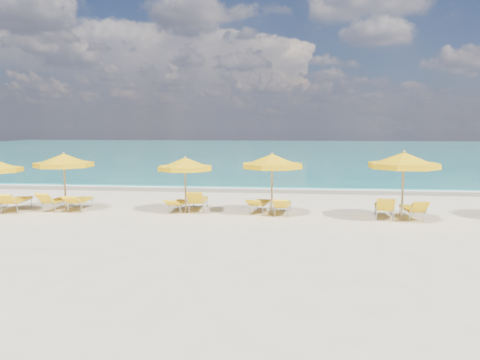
# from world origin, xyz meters

# --- Properties ---
(ground_plane) EXTENTS (120.00, 120.00, 0.00)m
(ground_plane) POSITION_xyz_m (0.00, 0.00, 0.00)
(ground_plane) COLOR beige
(ocean) EXTENTS (120.00, 80.00, 0.30)m
(ocean) POSITION_xyz_m (0.00, 48.00, 0.00)
(ocean) COLOR #157973
(ocean) RESTS_ON ground
(wet_sand_band) EXTENTS (120.00, 2.60, 0.01)m
(wet_sand_band) POSITION_xyz_m (0.00, 7.40, 0.00)
(wet_sand_band) COLOR tan
(wet_sand_band) RESTS_ON ground
(foam_line) EXTENTS (120.00, 1.20, 0.03)m
(foam_line) POSITION_xyz_m (0.00, 8.20, 0.00)
(foam_line) COLOR white
(foam_line) RESTS_ON ground
(whitecap_near) EXTENTS (14.00, 0.36, 0.05)m
(whitecap_near) POSITION_xyz_m (-6.00, 17.00, 0.00)
(whitecap_near) COLOR white
(whitecap_near) RESTS_ON ground
(whitecap_far) EXTENTS (18.00, 0.30, 0.05)m
(whitecap_far) POSITION_xyz_m (8.00, 24.00, 0.00)
(whitecap_far) COLOR white
(whitecap_far) RESTS_ON ground
(umbrella_2) EXTENTS (3.07, 3.07, 2.34)m
(umbrella_2) POSITION_xyz_m (-6.95, 0.46, 2.00)
(umbrella_2) COLOR tan
(umbrella_2) RESTS_ON ground
(umbrella_3) EXTENTS (2.65, 2.65, 2.22)m
(umbrella_3) POSITION_xyz_m (-2.04, 0.52, 1.89)
(umbrella_3) COLOR tan
(umbrella_3) RESTS_ON ground
(umbrella_4) EXTENTS (2.91, 2.91, 2.39)m
(umbrella_4) POSITION_xyz_m (1.34, 0.43, 2.04)
(umbrella_4) COLOR tan
(umbrella_4) RESTS_ON ground
(umbrella_5) EXTENTS (3.26, 3.26, 2.52)m
(umbrella_5) POSITION_xyz_m (6.01, -0.21, 2.15)
(umbrella_5) COLOR tan
(umbrella_5) RESTS_ON ground
(lounger_1_right) EXTENTS (0.93, 2.08, 0.86)m
(lounger_1_right) POSITION_xyz_m (-8.89, 0.19, 0.24)
(lounger_1_right) COLOR #A5A8AD
(lounger_1_right) RESTS_ON ground
(lounger_2_left) EXTENTS (0.79, 1.82, 0.82)m
(lounger_2_left) POSITION_xyz_m (-7.39, 0.61, 0.22)
(lounger_2_left) COLOR #A5A8AD
(lounger_2_left) RESTS_ON ground
(lounger_2_right) EXTENTS (0.76, 1.94, 0.73)m
(lounger_2_right) POSITION_xyz_m (-6.46, 0.69, 0.22)
(lounger_2_right) COLOR #A5A8AD
(lounger_2_right) RESTS_ON ground
(lounger_3_left) EXTENTS (0.70, 1.71, 0.60)m
(lounger_3_left) POSITION_xyz_m (-2.40, 0.84, 0.19)
(lounger_3_left) COLOR #A5A8AD
(lounger_3_left) RESTS_ON ground
(lounger_3_right) EXTENTS (0.75, 1.91, 0.89)m
(lounger_3_right) POSITION_xyz_m (-1.66, 1.12, 0.24)
(lounger_3_right) COLOR #A5A8AD
(lounger_3_right) RESTS_ON ground
(lounger_4_left) EXTENTS (0.90, 1.88, 0.66)m
(lounger_4_left) POSITION_xyz_m (0.84, 1.01, 0.21)
(lounger_4_left) COLOR #A5A8AD
(lounger_4_left) RESTS_ON ground
(lounger_4_right) EXTENTS (0.69, 1.76, 0.73)m
(lounger_4_right) POSITION_xyz_m (1.75, 0.70, 0.21)
(lounger_4_right) COLOR #A5A8AD
(lounger_4_right) RESTS_ON ground
(lounger_5_left) EXTENTS (0.87, 1.94, 0.89)m
(lounger_5_left) POSITION_xyz_m (5.50, 0.32, 0.24)
(lounger_5_left) COLOR #A5A8AD
(lounger_5_left) RESTS_ON ground
(lounger_5_right) EXTENTS (0.69, 1.75, 0.81)m
(lounger_5_right) POSITION_xyz_m (6.49, 0.27, 0.22)
(lounger_5_right) COLOR #A5A8AD
(lounger_5_right) RESTS_ON ground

